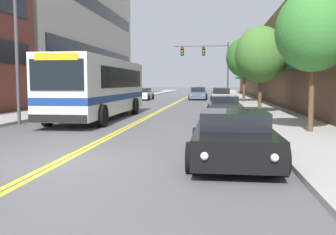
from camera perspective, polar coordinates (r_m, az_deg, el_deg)
ground_plane at (r=46.04m, az=2.37°, el=2.87°), size 240.00×240.00×0.00m
sidewalk_left at (r=47.16m, az=-6.31°, el=2.98°), size 3.27×106.00×0.14m
sidewalk_right at (r=46.01m, az=11.28°, el=2.86°), size 3.27×106.00×0.14m
centre_line at (r=46.04m, az=2.37°, el=2.87°), size 0.34×106.00×0.01m
storefront_row_right at (r=46.81m, az=18.61°, el=7.65°), size 9.10×68.00×8.20m
city_bus at (r=20.70m, az=-10.26°, el=4.78°), size 2.83×11.20×3.17m
car_champagne_parked_left_near at (r=34.75m, az=-6.60°, el=3.08°), size 2.21×4.22×1.34m
car_white_parked_left_mid at (r=43.14m, az=-3.89°, el=3.53°), size 2.15×4.63×1.34m
car_black_parked_right_foreground at (r=9.41m, az=9.95°, el=-3.02°), size 2.15×4.36×1.25m
car_charcoal_parked_right_mid at (r=22.36m, az=8.64°, el=1.68°), size 2.05×4.53×1.17m
car_navy_parked_right_far at (r=49.57m, az=7.84°, el=3.73°), size 2.04×4.71×1.34m
car_beige_parked_right_end at (r=36.23m, az=8.13°, el=3.22°), size 2.05×4.70×1.45m
car_silver_moving_lead at (r=65.92m, az=4.62°, el=4.10°), size 1.96×4.24×1.24m
car_slate_blue_moving_second at (r=43.78m, az=4.63°, el=3.60°), size 2.08×4.78×1.44m
car_dark_grey_moving_third at (r=54.64m, az=4.74°, el=3.88°), size 2.14×4.76×1.31m
traffic_signal_mast at (r=41.68m, az=6.29°, el=8.81°), size 5.99×0.38×6.34m
street_lamp_left_near at (r=18.86m, az=-21.44°, el=13.55°), size 2.15×0.28×8.07m
street_tree_right_near at (r=14.98m, az=21.31°, el=12.24°), size 2.76×2.76×5.24m
street_tree_right_mid at (r=23.50m, az=13.94°, el=9.26°), size 3.09×3.09×5.20m
street_tree_right_far at (r=37.25m, az=11.57°, el=8.94°), size 3.49×3.49×6.17m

